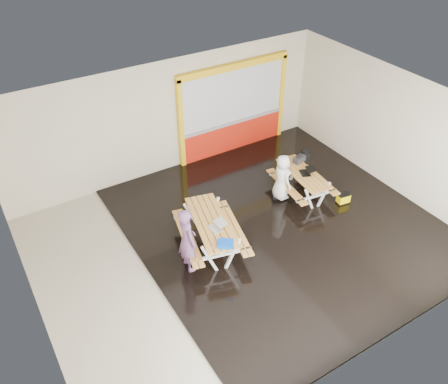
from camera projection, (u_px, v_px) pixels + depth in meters
room at (244, 186)px, 10.85m from camera, size 10.02×8.02×3.52m
deck at (281, 224)px, 12.41m from camera, size 7.50×7.98×0.05m
kiosk at (233, 110)px, 14.65m from camera, size 3.88×0.16×3.00m
picnic_table_left at (211, 228)px, 11.32m from camera, size 1.94×2.45×0.87m
picnic_table_right at (303, 178)px, 13.15m from camera, size 1.47×2.01×0.76m
person_left at (187, 240)px, 10.61m from camera, size 0.43×0.64×1.71m
person_right at (282, 177)px, 12.82m from camera, size 0.47×0.69×1.36m
laptop_left at (217, 226)px, 10.97m from camera, size 0.38×0.35×0.16m
laptop_right at (307, 171)px, 13.00m from camera, size 0.52×0.49×0.17m
blue_pouch at (226, 244)px, 10.49m from camera, size 0.45×0.42×0.11m
toolbox at (299, 159)px, 13.46m from camera, size 0.42×0.28×0.22m
backpack at (304, 158)px, 13.83m from camera, size 0.34×0.27×0.49m
dark_case at (279, 194)px, 13.29m from camera, size 0.49×0.46×0.15m
fluke_bag at (343, 198)px, 13.02m from camera, size 0.39×0.28×0.31m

